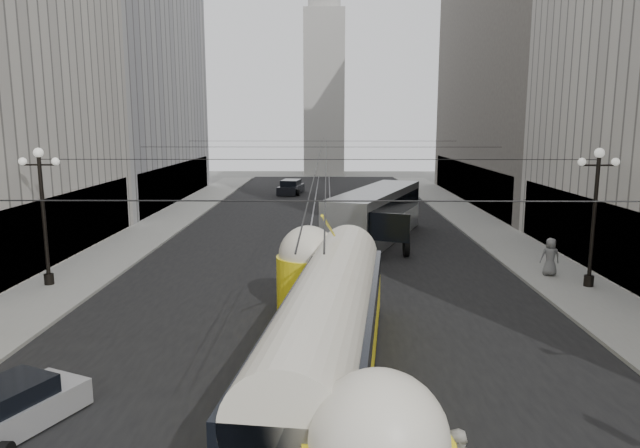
{
  "coord_description": "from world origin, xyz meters",
  "views": [
    {
      "loc": [
        0.44,
        -7.71,
        7.57
      ],
      "look_at": [
        0.14,
        16.37,
        3.34
      ],
      "focal_mm": 32.0,
      "sensor_mm": 36.0,
      "label": 1
    }
  ],
  "objects_px": {
    "streetcar": "(329,329)",
    "sedan_silver": "(5,412)",
    "pedestrian_sidewalk_right": "(550,257)",
    "city_bus": "(376,213)"
  },
  "relations": [
    {
      "from": "city_bus",
      "to": "sedan_silver",
      "type": "xyz_separation_m",
      "value": [
        -11.15,
        -23.76,
        -1.28
      ]
    },
    {
      "from": "streetcar",
      "to": "sedan_silver",
      "type": "xyz_separation_m",
      "value": [
        -8.0,
        -2.69,
        -1.19
      ]
    },
    {
      "from": "streetcar",
      "to": "pedestrian_sidewalk_right",
      "type": "xyz_separation_m",
      "value": [
        11.0,
        11.98,
        -0.66
      ]
    },
    {
      "from": "streetcar",
      "to": "sedan_silver",
      "type": "height_order",
      "value": "streetcar"
    },
    {
      "from": "streetcar",
      "to": "pedestrian_sidewalk_right",
      "type": "distance_m",
      "value": 16.28
    },
    {
      "from": "pedestrian_sidewalk_right",
      "to": "sedan_silver",
      "type": "bearing_deg",
      "value": 40.73
    },
    {
      "from": "streetcar",
      "to": "pedestrian_sidewalk_right",
      "type": "relative_size",
      "value": 8.62
    },
    {
      "from": "streetcar",
      "to": "city_bus",
      "type": "xyz_separation_m",
      "value": [
        3.15,
        21.07,
        0.09
      ]
    },
    {
      "from": "streetcar",
      "to": "sedan_silver",
      "type": "relative_size",
      "value": 3.78
    },
    {
      "from": "sedan_silver",
      "to": "pedestrian_sidewalk_right",
      "type": "height_order",
      "value": "pedestrian_sidewalk_right"
    }
  ]
}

